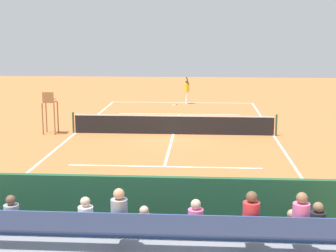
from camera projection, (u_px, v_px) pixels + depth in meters
ground_plane at (173, 134)px, 25.33m from camera, size 60.00×60.00×0.00m
court_line_markings at (173, 134)px, 25.37m from camera, size 10.10×22.20×0.01m
tennis_net at (173, 124)px, 25.24m from camera, size 10.30×0.10×1.07m
backdrop_wall at (138, 219)px, 11.43m from camera, size 18.00×0.16×2.00m
bleacher_stand at (136, 245)px, 10.09m from camera, size 9.06×2.40×2.48m
umpire_chair at (50, 108)px, 25.20m from camera, size 0.67×0.67×2.14m
courtside_bench at (288, 228)px, 12.00m from camera, size 1.80×0.40×0.93m
equipment_bag at (195, 243)px, 12.09m from camera, size 0.90×0.36×0.36m
tennis_player at (187, 89)px, 35.32m from camera, size 0.44×0.56×1.93m
tennis_racket at (174, 105)px, 34.84m from camera, size 0.41×0.58×0.03m
tennis_ball_near at (149, 108)px, 33.33m from camera, size 0.07×0.07×0.07m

